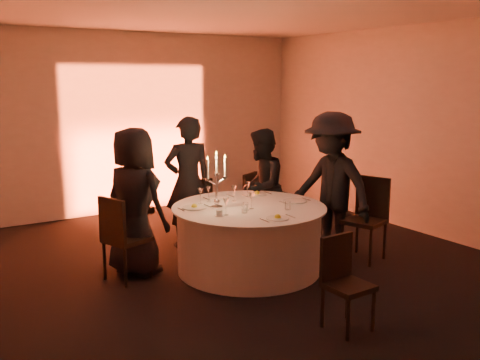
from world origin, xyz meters
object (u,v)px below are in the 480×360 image
guest_back_right (261,187)px  chair_back_right (244,198)px  banquet_table (249,238)px  candelabra (217,188)px  chair_left (121,234)px  chair_front (343,277)px  guest_back_left (188,182)px  chair_right (368,213)px  chair_back_left (196,206)px  guest_left (135,202)px  coffee_cup (219,213)px  guest_right (331,186)px

guest_back_right → chair_back_right: bearing=-144.4°
banquet_table → candelabra: (-0.36, 0.13, 0.62)m
candelabra → guest_back_right: bearing=32.1°
chair_left → chair_front: (1.32, -2.14, -0.07)m
banquet_table → guest_back_left: guest_back_left is taller
chair_front → candelabra: candelabra is taller
chair_right → guest_back_right: 1.47m
chair_back_left → chair_back_right: chair_back_left is taller
chair_front → chair_back_right: bearing=70.8°
banquet_table → chair_front: (-0.08, -1.70, 0.09)m
chair_left → guest_back_right: guest_back_right is taller
guest_back_right → chair_front: bearing=30.7°
banquet_table → chair_left: chair_left is taller
banquet_table → candelabra: size_ratio=2.70×
chair_right → guest_back_right: size_ratio=0.65×
chair_back_left → chair_front: chair_back_left is taller
chair_right → guest_back_left: size_ratio=0.59×
chair_right → candelabra: 1.98m
chair_front → guest_back_left: bearing=89.6°
guest_left → chair_left: bearing=96.2°
chair_left → chair_right: 3.02m
guest_left → coffee_cup: guest_left is taller
guest_back_left → chair_left: bearing=41.3°
chair_left → coffee_cup: 1.13m
guest_back_left → guest_right: (1.29, -1.37, 0.04)m
chair_left → guest_back_left: 1.47m
chair_back_right → guest_back_left: bearing=-13.5°
guest_back_right → coffee_cup: guest_back_right is taller
chair_back_left → chair_right: (1.47, -1.81, 0.09)m
candelabra → chair_back_right: bearing=47.8°
chair_back_right → banquet_table: bearing=31.3°
chair_right → candelabra: size_ratio=1.54×
coffee_cup → candelabra: 0.41m
chair_front → guest_back_right: (0.80, 2.50, 0.32)m
chair_front → coffee_cup: chair_front is taller
guest_back_right → candelabra: size_ratio=2.36×
chair_left → banquet_table: bearing=-126.8°
chair_right → guest_back_left: (-1.68, 1.63, 0.30)m
guest_back_left → guest_back_right: bearing=165.4°
chair_back_left → guest_back_right: bearing=139.1°
chair_right → chair_front: 2.02m
chair_back_right → chair_right: bearing=79.6°
banquet_table → guest_back_right: (0.71, 0.80, 0.40)m
chair_back_left → coffee_cup: bearing=70.6°
guest_back_left → guest_right: bearing=142.4°
banquet_table → guest_left: 1.39m
chair_right → coffee_cup: bearing=-114.6°
chair_front → guest_left: (-1.09, 2.29, 0.38)m
guest_back_right → coffee_cup: 1.58m
banquet_table → chair_back_left: (0.02, 1.38, 0.11)m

